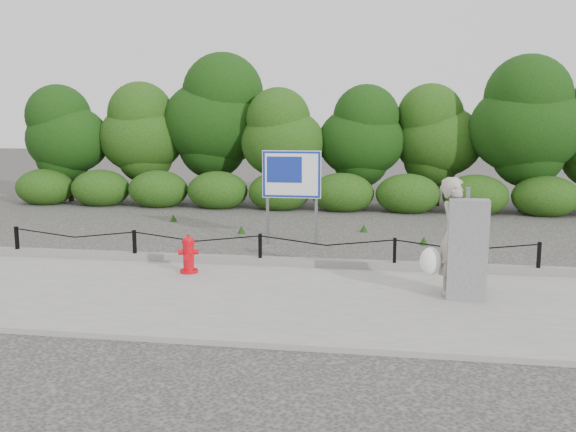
{
  "coord_description": "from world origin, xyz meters",
  "views": [
    {
      "loc": [
        2.29,
        -11.02,
        2.79
      ],
      "look_at": [
        0.5,
        0.2,
        1.0
      ],
      "focal_mm": 38.0,
      "sensor_mm": 36.0,
      "label": 1
    }
  ],
  "objects_px": {
    "advertising_sign": "(291,179)",
    "pedestrian": "(452,238)",
    "utility_cabinet": "(467,250)",
    "fire_hydrant": "(189,255)"
  },
  "relations": [
    {
      "from": "advertising_sign",
      "to": "utility_cabinet",
      "type": "bearing_deg",
      "value": -50.49
    },
    {
      "from": "fire_hydrant",
      "to": "utility_cabinet",
      "type": "relative_size",
      "value": 0.41
    },
    {
      "from": "pedestrian",
      "to": "advertising_sign",
      "type": "relative_size",
      "value": 0.87
    },
    {
      "from": "pedestrian",
      "to": "advertising_sign",
      "type": "height_order",
      "value": "advertising_sign"
    },
    {
      "from": "fire_hydrant",
      "to": "pedestrian",
      "type": "distance_m",
      "value": 4.58
    },
    {
      "from": "advertising_sign",
      "to": "pedestrian",
      "type": "bearing_deg",
      "value": -50.71
    },
    {
      "from": "fire_hydrant",
      "to": "advertising_sign",
      "type": "xyz_separation_m",
      "value": [
        1.38,
        3.18,
        1.09
      ]
    },
    {
      "from": "pedestrian",
      "to": "utility_cabinet",
      "type": "height_order",
      "value": "pedestrian"
    },
    {
      "from": "utility_cabinet",
      "to": "advertising_sign",
      "type": "height_order",
      "value": "advertising_sign"
    },
    {
      "from": "utility_cabinet",
      "to": "advertising_sign",
      "type": "xyz_separation_m",
      "value": [
        -3.33,
        4.07,
        0.65
      ]
    }
  ]
}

